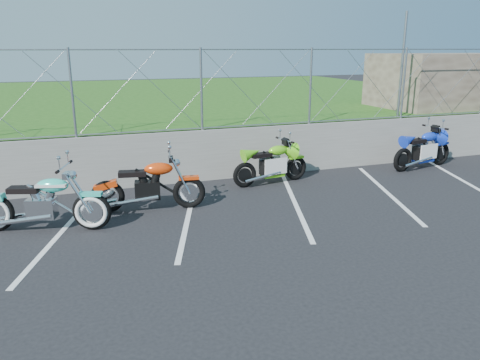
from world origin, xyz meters
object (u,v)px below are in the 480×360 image
object	(u,v)px
cruiser_turquoise	(44,205)
naked_orange	(150,187)
sportbike_blue	(423,151)
sportbike_green	(272,165)

from	to	relation	value
cruiser_turquoise	naked_orange	distance (m)	2.07
cruiser_turquoise	sportbike_blue	size ratio (longest dim) A/B	1.09
naked_orange	cruiser_turquoise	bearing A→B (deg)	-157.20
sportbike_green	sportbike_blue	size ratio (longest dim) A/B	0.95
cruiser_turquoise	sportbike_green	distance (m)	5.41
cruiser_turquoise	sportbike_green	world-z (taller)	cruiser_turquoise
naked_orange	sportbike_green	xyz separation A→B (m)	(3.19, 1.01, -0.03)
cruiser_turquoise	sportbike_green	xyz separation A→B (m)	(5.21, 1.49, -0.03)
sportbike_green	cruiser_turquoise	bearing A→B (deg)	-171.45
naked_orange	sportbike_green	world-z (taller)	naked_orange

